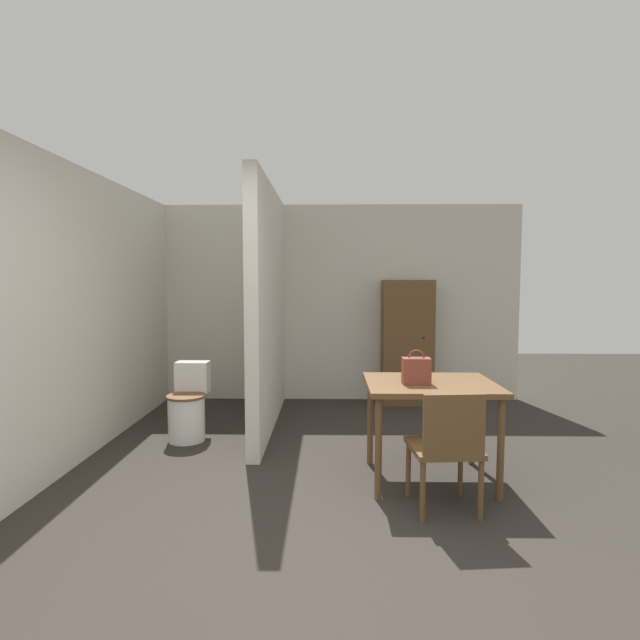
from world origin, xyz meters
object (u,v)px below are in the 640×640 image
Objects in this scene: wooden_chair at (447,445)px; wooden_cabinet at (407,342)px; dining_table at (430,394)px; handbag at (416,370)px; toilet at (188,407)px.

wooden_cabinet reaches higher than wooden_chair.
wooden_chair is at bearing -89.64° from dining_table.
toilet is at bearing 152.43° from handbag.
handbag reaches higher than wooden_chair.
wooden_cabinet is at bearing 82.60° from handbag.
dining_table is at bearing 31.60° from handbag.
dining_table is 0.24m from handbag.
wooden_chair is 0.63m from handbag.
toilet is 2.81× the size of handbag.
toilet is (-2.14, 0.98, -0.36)m from dining_table.
wooden_chair reaches higher than toilet.
handbag is at bearing -97.40° from wooden_cabinet.
wooden_chair is 3.00m from wooden_cabinet.
wooden_cabinet is (2.34, 1.46, 0.46)m from toilet.
handbag is at bearing -27.57° from toilet.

